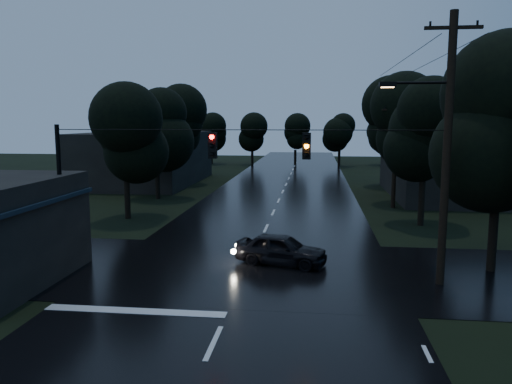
# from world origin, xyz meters

# --- Properties ---
(main_road) EXTENTS (12.00, 120.00, 0.02)m
(main_road) POSITION_xyz_m (0.00, 30.00, 0.00)
(main_road) COLOR black
(main_road) RESTS_ON ground
(cross_street) EXTENTS (60.00, 9.00, 0.02)m
(cross_street) POSITION_xyz_m (0.00, 12.00, 0.00)
(cross_street) COLOR black
(cross_street) RESTS_ON ground
(building_far_right) EXTENTS (10.00, 14.00, 4.40)m
(building_far_right) POSITION_xyz_m (14.00, 34.00, 2.20)
(building_far_right) COLOR black
(building_far_right) RESTS_ON ground
(building_far_left) EXTENTS (10.00, 16.00, 5.00)m
(building_far_left) POSITION_xyz_m (-14.00, 40.00, 2.50)
(building_far_left) COLOR black
(building_far_left) RESTS_ON ground
(utility_pole_main) EXTENTS (3.50, 0.30, 10.00)m
(utility_pole_main) POSITION_xyz_m (7.41, 11.00, 5.26)
(utility_pole_main) COLOR black
(utility_pole_main) RESTS_ON ground
(utility_pole_far) EXTENTS (2.00, 0.30, 7.50)m
(utility_pole_far) POSITION_xyz_m (8.30, 28.00, 3.88)
(utility_pole_far) COLOR black
(utility_pole_far) RESTS_ON ground
(anchor_pole_left) EXTENTS (0.18, 0.18, 6.00)m
(anchor_pole_left) POSITION_xyz_m (-7.50, 11.00, 3.00)
(anchor_pole_left) COLOR black
(anchor_pole_left) RESTS_ON ground
(span_signals) EXTENTS (15.00, 0.37, 1.12)m
(span_signals) POSITION_xyz_m (0.56, 10.99, 5.24)
(span_signals) COLOR black
(span_signals) RESTS_ON ground
(tree_corner_near) EXTENTS (4.48, 4.48, 9.44)m
(tree_corner_near) POSITION_xyz_m (10.00, 13.00, 5.99)
(tree_corner_near) COLOR black
(tree_corner_near) RESTS_ON ground
(tree_left_a) EXTENTS (3.92, 3.92, 8.26)m
(tree_left_a) POSITION_xyz_m (-9.00, 22.00, 5.24)
(tree_left_a) COLOR black
(tree_left_a) RESTS_ON ground
(tree_left_b) EXTENTS (4.20, 4.20, 8.85)m
(tree_left_b) POSITION_xyz_m (-9.60, 30.00, 5.62)
(tree_left_b) COLOR black
(tree_left_b) RESTS_ON ground
(tree_left_c) EXTENTS (4.48, 4.48, 9.44)m
(tree_left_c) POSITION_xyz_m (-10.20, 40.00, 5.99)
(tree_left_c) COLOR black
(tree_left_c) RESTS_ON ground
(tree_right_a) EXTENTS (4.20, 4.20, 8.85)m
(tree_right_a) POSITION_xyz_m (9.00, 22.00, 5.62)
(tree_right_a) COLOR black
(tree_right_a) RESTS_ON ground
(tree_right_b) EXTENTS (4.48, 4.48, 9.44)m
(tree_right_b) POSITION_xyz_m (9.60, 30.00, 5.99)
(tree_right_b) COLOR black
(tree_right_b) RESTS_ON ground
(tree_right_c) EXTENTS (4.76, 4.76, 10.03)m
(tree_right_c) POSITION_xyz_m (10.20, 40.00, 6.37)
(tree_right_c) COLOR black
(tree_right_c) RESTS_ON ground
(car) EXTENTS (4.21, 2.52, 1.34)m
(car) POSITION_xyz_m (1.35, 12.94, 0.67)
(car) COLOR black
(car) RESTS_ON ground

